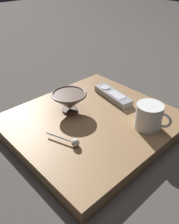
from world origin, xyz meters
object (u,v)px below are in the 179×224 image
(cereal_bowl, at_px, (69,101))
(coffee_mug, at_px, (149,116))
(tv_remote_near, at_px, (113,95))
(teaspoon, at_px, (73,142))

(cereal_bowl, height_order, coffee_mug, coffee_mug)
(coffee_mug, xyz_separation_m, tv_remote_near, (0.22, -0.06, -0.03))
(coffee_mug, distance_m, teaspoon, 0.27)
(coffee_mug, bearing_deg, cereal_bowl, 25.71)
(cereal_bowl, distance_m, coffee_mug, 0.30)
(coffee_mug, distance_m, tv_remote_near, 0.23)
(coffee_mug, height_order, teaspoon, coffee_mug)
(teaspoon, bearing_deg, tv_remote_near, -70.22)
(cereal_bowl, distance_m, tv_remote_near, 0.20)
(teaspoon, bearing_deg, cereal_bowl, -36.55)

